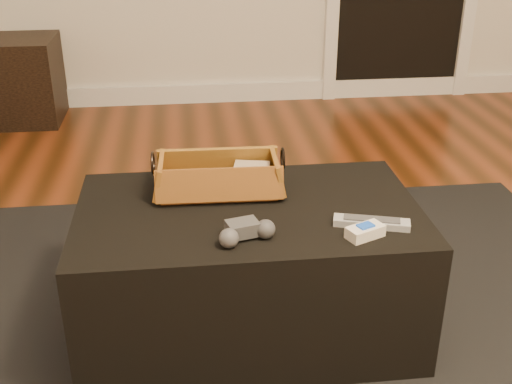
{
  "coord_description": "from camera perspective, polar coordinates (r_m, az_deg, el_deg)",
  "views": [
    {
      "loc": [
        -0.11,
        -1.33,
        1.28
      ],
      "look_at": [
        0.08,
        0.31,
        0.49
      ],
      "focal_mm": 45.0,
      "sensor_mm": 36.0,
      "label": 1
    }
  ],
  "objects": [
    {
      "name": "baseboard",
      "position": [
        4.24,
        -4.99,
        8.72
      ],
      "size": [
        5.0,
        0.04,
        0.12
      ],
      "primitive_type": "cube",
      "color": "white",
      "rests_on": "floor"
    },
    {
      "name": "area_rug",
      "position": [
        2.05,
        -0.47,
        -12.73
      ],
      "size": [
        2.6,
        2.0,
        0.01
      ],
      "primitive_type": "cube",
      "color": "black",
      "rests_on": "floor"
    },
    {
      "name": "silver_remote",
      "position": [
        1.79,
        10.23,
        -2.67
      ],
      "size": [
        0.21,
        0.1,
        0.02
      ],
      "color": "#AEB0B6",
      "rests_on": "ottoman"
    },
    {
      "name": "cream_gadget",
      "position": [
        1.73,
        9.68,
        -3.48
      ],
      "size": [
        0.11,
        0.09,
        0.04
      ],
      "color": "silver",
      "rests_on": "ottoman"
    },
    {
      "name": "wicker_basket",
      "position": [
        1.95,
        -3.33,
        1.26
      ],
      "size": [
        0.4,
        0.22,
        0.14
      ],
      "color": "#A75B25",
      "rests_on": "ottoman"
    },
    {
      "name": "tv_remote",
      "position": [
        1.94,
        -3.88,
        0.48
      ],
      "size": [
        0.21,
        0.06,
        0.02
      ],
      "primitive_type": "cube",
      "rotation": [
        0.0,
        0.0,
        0.08
      ],
      "color": "black",
      "rests_on": "wicker_basket"
    },
    {
      "name": "game_controller",
      "position": [
        1.69,
        -0.94,
        -3.53
      ],
      "size": [
        0.17,
        0.12,
        0.05
      ],
      "color": "#3A3A3D",
      "rests_on": "ottoman"
    },
    {
      "name": "ottoman",
      "position": [
        1.97,
        -0.65,
        -6.89
      ],
      "size": [
        1.0,
        0.6,
        0.42
      ],
      "primitive_type": "cube",
      "color": "black",
      "rests_on": "area_rug"
    },
    {
      "name": "cloth_bundle",
      "position": [
        1.98,
        -0.37,
        1.64
      ],
      "size": [
        0.12,
        0.09,
        0.06
      ],
      "primitive_type": "cube",
      "rotation": [
        0.0,
        0.0,
        -0.2
      ],
      "color": "tan",
      "rests_on": "wicker_basket"
    }
  ]
}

